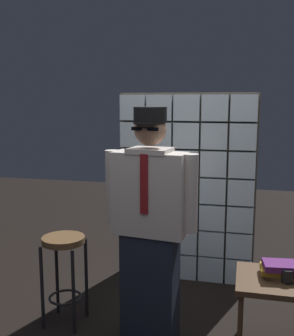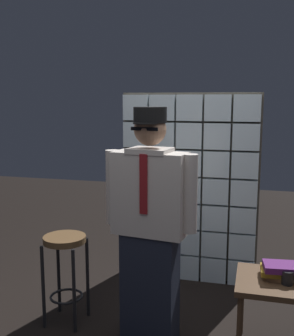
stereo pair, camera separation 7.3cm
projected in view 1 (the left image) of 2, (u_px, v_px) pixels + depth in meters
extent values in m
cube|color=silver|center=(134.00, 262.00, 4.35)|extent=(0.25, 0.08, 0.25)
cube|color=silver|center=(159.00, 264.00, 4.29)|extent=(0.25, 0.08, 0.25)
cube|color=silver|center=(184.00, 266.00, 4.23)|extent=(0.25, 0.08, 0.25)
cube|color=silver|center=(211.00, 269.00, 4.17)|extent=(0.25, 0.08, 0.25)
cube|color=silver|center=(238.00, 271.00, 4.10)|extent=(0.25, 0.08, 0.25)
cube|color=silver|center=(134.00, 237.00, 4.31)|extent=(0.25, 0.08, 0.25)
cube|color=silver|center=(159.00, 239.00, 4.24)|extent=(0.25, 0.08, 0.25)
cube|color=silver|center=(185.00, 241.00, 4.18)|extent=(0.25, 0.08, 0.25)
cube|color=silver|center=(211.00, 243.00, 4.12)|extent=(0.25, 0.08, 0.25)
cube|color=silver|center=(239.00, 246.00, 4.06)|extent=(0.25, 0.08, 0.25)
cube|color=silver|center=(134.00, 212.00, 4.26)|extent=(0.25, 0.08, 0.25)
cube|color=silver|center=(159.00, 214.00, 4.20)|extent=(0.25, 0.08, 0.25)
cube|color=silver|center=(185.00, 216.00, 4.14)|extent=(0.25, 0.08, 0.25)
cube|color=silver|center=(212.00, 217.00, 4.08)|extent=(0.25, 0.08, 0.25)
cube|color=silver|center=(240.00, 219.00, 4.02)|extent=(0.25, 0.08, 0.25)
cube|color=silver|center=(133.00, 187.00, 4.22)|extent=(0.25, 0.08, 0.25)
cube|color=silver|center=(159.00, 188.00, 4.16)|extent=(0.25, 0.08, 0.25)
cube|color=silver|center=(186.00, 190.00, 4.10)|extent=(0.25, 0.08, 0.25)
cube|color=silver|center=(213.00, 191.00, 4.03)|extent=(0.25, 0.08, 0.25)
cube|color=silver|center=(241.00, 192.00, 3.97)|extent=(0.25, 0.08, 0.25)
cube|color=silver|center=(133.00, 161.00, 4.17)|extent=(0.25, 0.08, 0.25)
cube|color=silver|center=(159.00, 162.00, 4.11)|extent=(0.25, 0.08, 0.25)
cube|color=silver|center=(186.00, 163.00, 4.05)|extent=(0.25, 0.08, 0.25)
cube|color=silver|center=(214.00, 164.00, 3.99)|extent=(0.25, 0.08, 0.25)
cube|color=silver|center=(242.00, 165.00, 3.93)|extent=(0.25, 0.08, 0.25)
cube|color=silver|center=(133.00, 135.00, 4.13)|extent=(0.25, 0.08, 0.25)
cube|color=silver|center=(159.00, 135.00, 4.07)|extent=(0.25, 0.08, 0.25)
cube|color=silver|center=(186.00, 136.00, 4.01)|extent=(0.25, 0.08, 0.25)
cube|color=silver|center=(214.00, 136.00, 3.95)|extent=(0.25, 0.08, 0.25)
cube|color=silver|center=(243.00, 137.00, 3.89)|extent=(0.25, 0.08, 0.25)
cube|color=silver|center=(133.00, 107.00, 4.09)|extent=(0.25, 0.08, 0.25)
cube|color=silver|center=(159.00, 108.00, 4.03)|extent=(0.25, 0.08, 0.25)
cube|color=silver|center=(187.00, 108.00, 3.96)|extent=(0.25, 0.08, 0.25)
cube|color=silver|center=(215.00, 108.00, 3.90)|extent=(0.25, 0.08, 0.25)
cube|color=silver|center=(244.00, 108.00, 3.84)|extent=(0.25, 0.08, 0.25)
cube|color=#5B5447|center=(186.00, 189.00, 4.15)|extent=(1.36, 0.02, 1.89)
cube|color=#1E2333|center=(150.00, 288.00, 3.08)|extent=(0.43, 0.26, 0.84)
cube|color=silver|center=(150.00, 194.00, 2.96)|extent=(0.55, 0.30, 0.60)
cube|color=maroon|center=(144.00, 184.00, 2.84)|extent=(0.06, 0.02, 0.42)
cube|color=silver|center=(150.00, 151.00, 2.91)|extent=(0.32, 0.28, 0.04)
sphere|color=#A87A5B|center=(150.00, 130.00, 2.89)|extent=(0.23, 0.23, 0.23)
ellipsoid|color=black|center=(148.00, 136.00, 2.85)|extent=(0.16, 0.10, 0.10)
cube|color=black|center=(145.00, 129.00, 2.79)|extent=(0.19, 0.04, 0.02)
cylinder|color=black|center=(146.00, 123.00, 2.80)|extent=(0.19, 0.19, 0.01)
cylinder|color=black|center=(150.00, 115.00, 2.87)|extent=(0.23, 0.23, 0.11)
cylinder|color=silver|center=(190.00, 194.00, 2.85)|extent=(0.12, 0.12, 0.55)
cylinder|color=silver|center=(113.00, 187.00, 3.06)|extent=(0.12, 0.12, 0.55)
cylinder|color=brown|center=(63.00, 240.00, 3.29)|extent=(0.34, 0.34, 0.05)
torus|color=black|center=(65.00, 297.00, 3.37)|extent=(0.27, 0.27, 0.02)
cylinder|color=black|center=(42.00, 289.00, 3.25)|extent=(0.03, 0.03, 0.68)
cylinder|color=black|center=(73.00, 292.00, 3.19)|extent=(0.03, 0.03, 0.68)
cylinder|color=black|center=(57.00, 275.00, 3.51)|extent=(0.03, 0.03, 0.68)
cylinder|color=black|center=(86.00, 278.00, 3.45)|extent=(0.03, 0.03, 0.68)
cube|color=#513823|center=(274.00, 281.00, 2.91)|extent=(0.52, 0.52, 0.04)
cylinder|color=#513823|center=(240.00, 331.00, 2.79)|extent=(0.04, 0.04, 0.53)
cylinder|color=#513823|center=(241.00, 301.00, 3.21)|extent=(0.04, 0.04, 0.53)
cube|color=brown|center=(279.00, 276.00, 2.92)|extent=(0.20, 0.18, 0.03)
cube|color=olive|center=(278.00, 270.00, 2.93)|extent=(0.25, 0.20, 0.04)
cube|color=#591E66|center=(280.00, 266.00, 2.90)|extent=(0.24, 0.20, 0.04)
cylinder|color=black|center=(287.00, 276.00, 2.83)|extent=(0.08, 0.08, 0.09)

